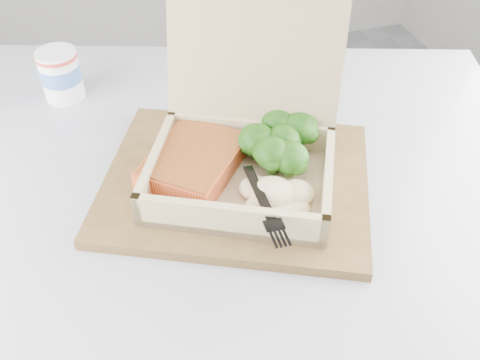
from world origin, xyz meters
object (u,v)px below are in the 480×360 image
object	(u,v)px
cafe_table	(226,309)
takeout_container	(245,137)
serving_tray	(236,181)
paper_cup	(60,73)

from	to	relation	value
cafe_table	takeout_container	bearing A→B (deg)	53.83
cafe_table	takeout_container	world-z (taller)	takeout_container
serving_tray	paper_cup	distance (m)	0.35
serving_tray	paper_cup	xyz separation A→B (m)	(-0.20, 0.28, 0.04)
takeout_container	cafe_table	bearing A→B (deg)	-100.57
serving_tray	paper_cup	world-z (taller)	paper_cup
serving_tray	paper_cup	size ratio (longest dim) A/B	4.25
cafe_table	paper_cup	size ratio (longest dim) A/B	13.58
cafe_table	takeout_container	size ratio (longest dim) A/B	3.61
cafe_table	takeout_container	distance (m)	0.27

